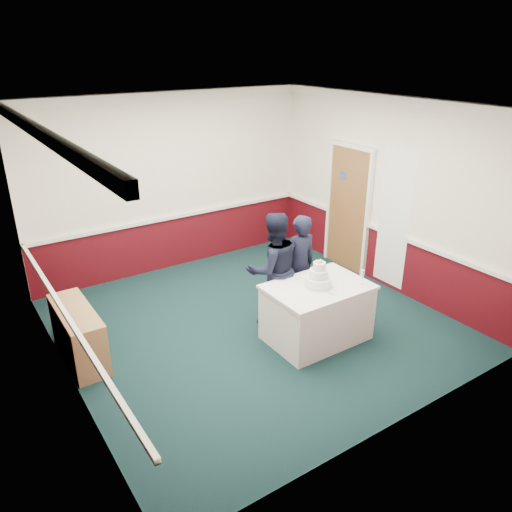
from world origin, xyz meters
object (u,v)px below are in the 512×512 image
wedding_cake (319,278)px  cake_knife (327,292)px  cake_table (317,312)px  person_man (273,269)px  person_woman (299,265)px  champagne_flute (362,275)px  sideboard (79,334)px

wedding_cake → cake_knife: 0.23m
cake_table → person_man: bearing=109.0°
cake_knife → person_woman: (0.27, 0.91, -0.04)m
cake_knife → wedding_cake: bearing=65.1°
cake_table → person_woman: 0.83m
champagne_flute → person_woman: (-0.26, 0.99, -0.17)m
wedding_cake → champagne_flute: bearing=-29.2°
person_woman → cake_knife: bearing=76.6°
wedding_cake → cake_knife: bearing=-98.5°
cake_table → champagne_flute: bearing=-29.2°
sideboard → person_man: (2.54, -0.60, 0.47)m
person_man → person_woman: 0.48m
sideboard → cake_table: size_ratio=0.91×
cake_table → cake_knife: size_ratio=6.00×
person_man → cake_knife: bearing=112.9°
wedding_cake → person_man: person_man is taller
sideboard → champagne_flute: 3.67m
cake_knife → champagne_flute: (0.53, -0.08, 0.14)m
wedding_cake → person_woman: size_ratio=0.24×
wedding_cake → cake_knife: wedding_cake is taller
cake_table → person_woman: person_woman is taller
sideboard → cake_table: bearing=-24.8°
champagne_flute → person_woman: size_ratio=0.14×
sideboard → cake_knife: size_ratio=5.45×
champagne_flute → wedding_cake: bearing=150.8°
cake_table → person_man: 0.83m
person_man → person_woman: size_ratio=1.09×
cake_knife → person_man: bearing=86.7°
champagne_flute → person_man: person_man is taller
cake_knife → person_man: (-0.20, 0.88, 0.03)m
cake_table → cake_knife: cake_knife is taller
cake_table → wedding_cake: bearing=90.0°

